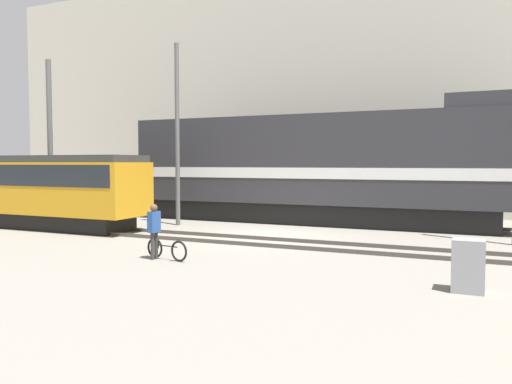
# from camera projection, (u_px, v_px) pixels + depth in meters

# --- Properties ---
(ground_plane) EXTENTS (120.00, 120.00, 0.00)m
(ground_plane) POSITION_uv_depth(u_px,v_px,m) (266.00, 237.00, 19.56)
(ground_plane) COLOR gray
(track_near) EXTENTS (60.00, 1.50, 0.14)m
(track_near) POSITION_uv_depth(u_px,v_px,m) (252.00, 241.00, 18.27)
(track_near) COLOR #47423D
(track_near) RESTS_ON ground
(track_far) EXTENTS (60.00, 1.51, 0.14)m
(track_far) POSITION_uv_depth(u_px,v_px,m) (307.00, 221.00, 24.28)
(track_far) COLOR #47423D
(track_far) RESTS_ON ground
(building_backdrop) EXTENTS (48.29, 6.00, 14.73)m
(building_backdrop) POSITION_uv_depth(u_px,v_px,m) (348.00, 92.00, 31.31)
(building_backdrop) COLOR beige
(building_backdrop) RESTS_ON ground
(freight_locomotive) EXTENTS (18.09, 3.04, 5.75)m
(freight_locomotive) POSITION_uv_depth(u_px,v_px,m) (314.00, 168.00, 24.01)
(freight_locomotive) COLOR black
(freight_locomotive) RESTS_ON ground
(streetcar) EXTENTS (11.96, 2.54, 3.24)m
(streetcar) POSITION_uv_depth(u_px,v_px,m) (28.00, 186.00, 22.69)
(streetcar) COLOR black
(streetcar) RESTS_ON ground
(bicycle) EXTENTS (1.61, 0.49, 0.69)m
(bicycle) POSITION_uv_depth(u_px,v_px,m) (167.00, 249.00, 15.02)
(bicycle) COLOR black
(bicycle) RESTS_ON ground
(person) EXTENTS (0.28, 0.39, 1.68)m
(person) POSITION_uv_depth(u_px,v_px,m) (154.00, 226.00, 15.06)
(person) COLOR #333333
(person) RESTS_ON ground
(utility_pole_left) EXTENTS (0.28, 0.28, 8.35)m
(utility_pole_left) POSITION_uv_depth(u_px,v_px,m) (50.00, 139.00, 26.39)
(utility_pole_left) COLOR #595959
(utility_pole_left) RESTS_ON ground
(utility_pole_center) EXTENTS (0.21, 0.21, 8.43)m
(utility_pole_center) POSITION_uv_depth(u_px,v_px,m) (177.00, 135.00, 23.18)
(utility_pole_center) COLOR #595959
(utility_pole_center) RESTS_ON ground
(signal_box) EXTENTS (0.70, 0.60, 1.20)m
(signal_box) POSITION_uv_depth(u_px,v_px,m) (468.00, 266.00, 11.26)
(signal_box) COLOR gray
(signal_box) RESTS_ON ground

